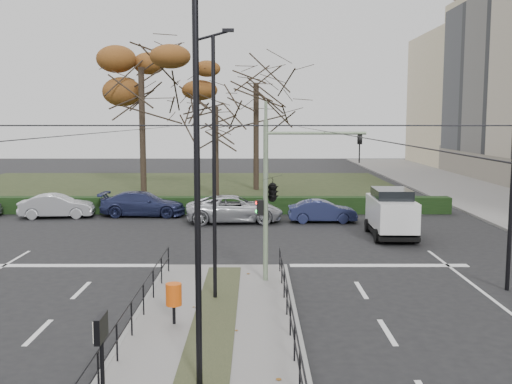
# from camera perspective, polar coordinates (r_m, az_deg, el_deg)

# --- Properties ---
(ground) EXTENTS (140.00, 140.00, 0.00)m
(ground) POSITION_cam_1_polar(r_m,az_deg,el_deg) (18.46, -3.69, -11.06)
(ground) COLOR black
(ground) RESTS_ON ground
(median_island) EXTENTS (4.40, 15.00, 0.14)m
(median_island) POSITION_cam_1_polar(r_m,az_deg,el_deg) (16.09, -4.26, -13.57)
(median_island) COLOR slate
(median_island) RESTS_ON ground
(sidewalk_east) EXTENTS (8.00, 90.00, 0.14)m
(sidewalk_east) POSITION_cam_1_polar(r_m,az_deg,el_deg) (43.34, 22.82, -1.07)
(sidewalk_east) COLOR slate
(sidewalk_east) RESTS_ON ground
(park) EXTENTS (38.00, 26.00, 0.10)m
(park) POSITION_cam_1_polar(r_m,az_deg,el_deg) (50.36, -8.23, 0.42)
(park) COLOR black
(park) RESTS_ON ground
(hedge) EXTENTS (38.00, 1.00, 1.00)m
(hedge) POSITION_cam_1_polar(r_m,az_deg,el_deg) (37.19, -11.15, -1.23)
(hedge) COLOR black
(hedge) RESTS_ON ground
(median_railing) EXTENTS (4.14, 13.24, 0.92)m
(median_railing) POSITION_cam_1_polar(r_m,az_deg,el_deg) (15.70, -4.32, -10.59)
(median_railing) COLOR black
(median_railing) RESTS_ON median_island
(catenary) EXTENTS (20.00, 34.00, 6.00)m
(catenary) POSITION_cam_1_polar(r_m,az_deg,el_deg) (19.31, -3.47, 0.15)
(catenary) COLOR black
(catenary) RESTS_ON ground
(traffic_light) EXTENTS (3.76, 2.13, 5.52)m
(traffic_light) POSITION_cam_1_polar(r_m,az_deg,el_deg) (20.45, 1.83, 0.35)
(traffic_light) COLOR slate
(traffic_light) RESTS_ON median_island
(litter_bin) EXTENTS (0.44, 0.44, 1.13)m
(litter_bin) POSITION_cam_1_polar(r_m,az_deg,el_deg) (16.67, -7.85, -9.70)
(litter_bin) COLOR black
(litter_bin) RESTS_ON median_island
(info_panel) EXTENTS (0.13, 0.58, 2.24)m
(info_panel) POSITION_cam_1_polar(r_m,az_deg,el_deg) (10.92, -14.53, -13.67)
(info_panel) COLOR black
(info_panel) RESTS_ON median_island
(streetlamp_median_near) EXTENTS (0.74, 0.15, 8.90)m
(streetlamp_median_near) POSITION_cam_1_polar(r_m,az_deg,el_deg) (12.13, -5.55, 2.01)
(streetlamp_median_near) COLOR black
(streetlamp_median_near) RESTS_ON median_island
(streetlamp_median_far) EXTENTS (0.69, 0.14, 8.24)m
(streetlamp_median_far) POSITION_cam_1_polar(r_m,az_deg,el_deg) (18.32, -3.96, 2.63)
(streetlamp_median_far) COLOR black
(streetlamp_median_far) RESTS_ON median_island
(parked_car_second) EXTENTS (4.33, 1.91, 1.38)m
(parked_car_second) POSITION_cam_1_polar(r_m,az_deg,el_deg) (36.67, -18.43, -1.27)
(parked_car_second) COLOR #B0B2B8
(parked_car_second) RESTS_ON ground
(parked_car_third) EXTENTS (5.08, 2.23, 1.45)m
(parked_car_third) POSITION_cam_1_polar(r_m,az_deg,el_deg) (36.02, -10.71, -1.12)
(parked_car_third) COLOR #21274D
(parked_car_third) RESTS_ON ground
(parked_car_fourth) EXTENTS (5.57, 2.92, 1.50)m
(parked_car_fourth) POSITION_cam_1_polar(r_m,az_deg,el_deg) (33.32, -2.05, -1.61)
(parked_car_fourth) COLOR #B0B2B8
(parked_car_fourth) RESTS_ON ground
(white_van) EXTENTS (2.13, 4.45, 2.37)m
(white_van) POSITION_cam_1_polar(r_m,az_deg,el_deg) (29.74, 12.75, -1.87)
(white_van) COLOR silver
(white_van) RESTS_ON ground
(rust_tree) EXTENTS (9.17, 9.17, 12.20)m
(rust_tree) POSITION_cam_1_polar(r_m,az_deg,el_deg) (44.10, -10.90, 11.58)
(rust_tree) COLOR black
(rust_tree) RESTS_ON park
(bare_tree_center) EXTENTS (7.81, 7.81, 11.24)m
(bare_tree_center) POSITION_cam_1_polar(r_m,az_deg,el_deg) (47.77, 0.01, 9.63)
(bare_tree_center) COLOR black
(bare_tree_center) RESTS_ON park
(bare_tree_near) EXTENTS (6.73, 6.73, 8.67)m
(bare_tree_near) POSITION_cam_1_polar(r_m,az_deg,el_deg) (44.12, -3.89, 7.50)
(bare_tree_near) COLOR black
(bare_tree_near) RESTS_ON park
(parked_car_fifth) EXTENTS (3.79, 1.35, 1.24)m
(parked_car_fifth) POSITION_cam_1_polar(r_m,az_deg,el_deg) (33.48, 6.33, -1.83)
(parked_car_fifth) COLOR #21274D
(parked_car_fifth) RESTS_ON ground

